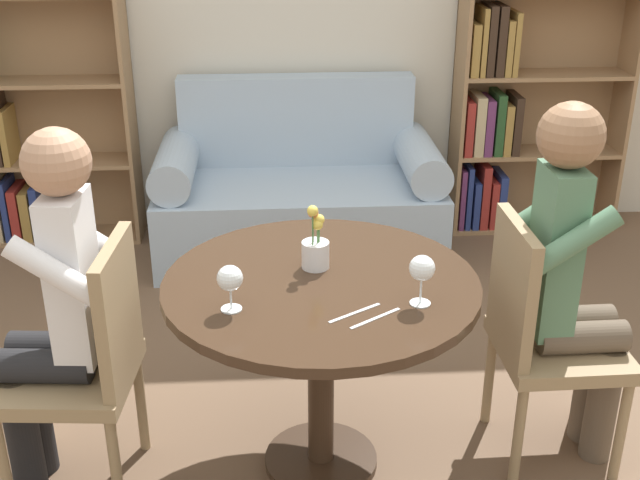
{
  "coord_description": "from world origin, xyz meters",
  "views": [
    {
      "loc": [
        -0.15,
        -2.29,
        1.91
      ],
      "look_at": [
        0.0,
        0.05,
        0.85
      ],
      "focal_mm": 45.0,
      "sensor_mm": 36.0,
      "label": 1
    }
  ],
  "objects_px": {
    "chair_right": "(541,332)",
    "couch": "(299,196)",
    "wine_glass_right": "(422,270)",
    "person_right": "(573,278)",
    "flower_vase": "(316,247)",
    "chair_left": "(88,359)",
    "person_left": "(54,309)",
    "bookshelf_left": "(24,134)",
    "wine_glass_left": "(230,280)",
    "bookshelf_right": "(514,117)"
  },
  "relations": [
    {
      "from": "chair_right",
      "to": "couch",
      "type": "bearing_deg",
      "value": 21.71
    },
    {
      "from": "chair_right",
      "to": "wine_glass_right",
      "type": "xyz_separation_m",
      "value": [
        -0.47,
        -0.2,
        0.35
      ]
    },
    {
      "from": "chair_right",
      "to": "person_right",
      "type": "distance_m",
      "value": 0.22
    },
    {
      "from": "couch",
      "to": "flower_vase",
      "type": "bearing_deg",
      "value": -90.38
    },
    {
      "from": "chair_left",
      "to": "person_left",
      "type": "bearing_deg",
      "value": -93.28
    },
    {
      "from": "bookshelf_left",
      "to": "chair_right",
      "type": "height_order",
      "value": "bookshelf_left"
    },
    {
      "from": "wine_glass_left",
      "to": "person_right",
      "type": "bearing_deg",
      "value": 10.39
    },
    {
      "from": "chair_left",
      "to": "flower_vase",
      "type": "relative_size",
      "value": 3.93
    },
    {
      "from": "chair_right",
      "to": "flower_vase",
      "type": "relative_size",
      "value": 3.93
    },
    {
      "from": "bookshelf_left",
      "to": "person_right",
      "type": "xyz_separation_m",
      "value": [
        2.36,
        -2.09,
        0.08
      ]
    },
    {
      "from": "person_right",
      "to": "bookshelf_right",
      "type": "bearing_deg",
      "value": -12.09
    },
    {
      "from": "chair_left",
      "to": "wine_glass_right",
      "type": "relative_size",
      "value": 5.63
    },
    {
      "from": "couch",
      "to": "wine_glass_left",
      "type": "bearing_deg",
      "value": -97.88
    },
    {
      "from": "bookshelf_right",
      "to": "person_left",
      "type": "xyz_separation_m",
      "value": [
        -2.1,
        -2.15,
        0.01
      ]
    },
    {
      "from": "wine_glass_right",
      "to": "person_left",
      "type": "bearing_deg",
      "value": 172.75
    },
    {
      "from": "person_left",
      "to": "wine_glass_left",
      "type": "xyz_separation_m",
      "value": [
        0.57,
        -0.14,
        0.16
      ]
    },
    {
      "from": "person_right",
      "to": "flower_vase",
      "type": "bearing_deg",
      "value": 84.91
    },
    {
      "from": "wine_glass_right",
      "to": "flower_vase",
      "type": "distance_m",
      "value": 0.41
    },
    {
      "from": "bookshelf_left",
      "to": "person_left",
      "type": "relative_size",
      "value": 1.09
    },
    {
      "from": "wine_glass_left",
      "to": "flower_vase",
      "type": "xyz_separation_m",
      "value": [
        0.27,
        0.27,
        -0.03
      ]
    },
    {
      "from": "person_right",
      "to": "wine_glass_left",
      "type": "bearing_deg",
      "value": 99.48
    },
    {
      "from": "couch",
      "to": "person_right",
      "type": "height_order",
      "value": "person_right"
    },
    {
      "from": "bookshelf_left",
      "to": "flower_vase",
      "type": "height_order",
      "value": "bookshelf_left"
    },
    {
      "from": "chair_left",
      "to": "person_left",
      "type": "distance_m",
      "value": 0.2
    },
    {
      "from": "person_left",
      "to": "couch",
      "type": "bearing_deg",
      "value": 160.6
    },
    {
      "from": "chair_left",
      "to": "chair_right",
      "type": "bearing_deg",
      "value": 97.56
    },
    {
      "from": "bookshelf_right",
      "to": "chair_left",
      "type": "bearing_deg",
      "value": -132.98
    },
    {
      "from": "couch",
      "to": "bookshelf_left",
      "type": "height_order",
      "value": "bookshelf_left"
    },
    {
      "from": "wine_glass_left",
      "to": "bookshelf_right",
      "type": "bearing_deg",
      "value": 56.17
    },
    {
      "from": "couch",
      "to": "person_right",
      "type": "bearing_deg",
      "value": -65.11
    },
    {
      "from": "chair_left",
      "to": "wine_glass_left",
      "type": "height_order",
      "value": "chair_left"
    },
    {
      "from": "person_left",
      "to": "wine_glass_left",
      "type": "height_order",
      "value": "person_left"
    },
    {
      "from": "bookshelf_left",
      "to": "person_right",
      "type": "relative_size",
      "value": 1.06
    },
    {
      "from": "chair_left",
      "to": "person_right",
      "type": "distance_m",
      "value": 1.62
    },
    {
      "from": "bookshelf_right",
      "to": "person_left",
      "type": "height_order",
      "value": "bookshelf_right"
    },
    {
      "from": "bookshelf_right",
      "to": "wine_glass_left",
      "type": "distance_m",
      "value": 2.76
    },
    {
      "from": "couch",
      "to": "person_left",
      "type": "distance_m",
      "value": 2.09
    },
    {
      "from": "person_left",
      "to": "bookshelf_right",
      "type": "bearing_deg",
      "value": 140.45
    },
    {
      "from": "person_right",
      "to": "wine_glass_left",
      "type": "distance_m",
      "value": 1.15
    },
    {
      "from": "person_right",
      "to": "flower_vase",
      "type": "xyz_separation_m",
      "value": [
        -0.86,
        0.06,
        0.11
      ]
    },
    {
      "from": "person_left",
      "to": "chair_left",
      "type": "bearing_deg",
      "value": 86.72
    },
    {
      "from": "chair_left",
      "to": "person_left",
      "type": "xyz_separation_m",
      "value": [
        -0.09,
        0.01,
        0.18
      ]
    },
    {
      "from": "chair_right",
      "to": "wine_glass_right",
      "type": "relative_size",
      "value": 5.63
    },
    {
      "from": "bookshelf_left",
      "to": "chair_left",
      "type": "relative_size",
      "value": 1.53
    },
    {
      "from": "person_left",
      "to": "wine_glass_right",
      "type": "height_order",
      "value": "person_left"
    },
    {
      "from": "chair_right",
      "to": "bookshelf_right",
      "type": "bearing_deg",
      "value": -14.31
    },
    {
      "from": "bookshelf_right",
      "to": "wine_glass_right",
      "type": "relative_size",
      "value": 8.62
    },
    {
      "from": "flower_vase",
      "to": "couch",
      "type": "bearing_deg",
      "value": 89.62
    },
    {
      "from": "bookshelf_left",
      "to": "wine_glass_right",
      "type": "distance_m",
      "value": 2.93
    },
    {
      "from": "chair_left",
      "to": "wine_glass_left",
      "type": "relative_size",
      "value": 6.24
    }
  ]
}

